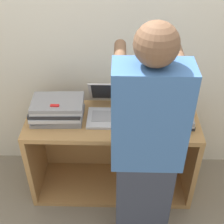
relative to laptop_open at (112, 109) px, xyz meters
name	(u,v)px	position (x,y,z in m)	size (l,w,h in m)	color
ground_plane	(111,207)	(0.00, -0.29, -0.76)	(12.00, 12.00, 0.00)	#756B5B
wall_back	(114,36)	(0.00, 0.28, 0.44)	(8.00, 0.05, 2.40)	beige
cart	(112,149)	(0.00, 0.01, -0.40)	(1.24, 0.47, 0.71)	#A87A47
laptop_open	(112,109)	(0.00, 0.00, 0.00)	(0.36, 0.35, 0.22)	#B7B7BC
laptop_stack_left	(57,110)	(-0.39, -0.06, 0.03)	(0.38, 0.26, 0.15)	gray
laptop_stack_right	(167,116)	(0.39, -0.06, -0.01)	(0.37, 0.25, 0.08)	#232326
person	(146,155)	(0.21, -0.51, 0.05)	(0.40, 0.53, 1.62)	#2D3342
inventory_tag	(55,106)	(-0.39, -0.12, 0.11)	(0.06, 0.02, 0.01)	red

